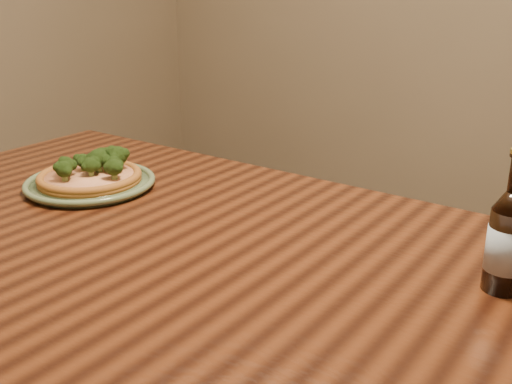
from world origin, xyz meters
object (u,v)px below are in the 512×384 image
Objects in this scene: plate at (90,183)px; beer_bottle at (508,240)px; pizza at (91,174)px; table at (197,302)px.

beer_bottle is at bearing 3.52° from plate.
pizza is 1.04× the size of beer_bottle.
beer_bottle is (0.84, 0.05, 0.07)m from plate.
table is at bearing -16.77° from pizza.
beer_bottle reaches higher than table.
table is 0.50m from beer_bottle.
table is at bearing -16.28° from plate.
table is 0.42m from plate.
pizza is (-0.39, 0.12, 0.12)m from table.
table is at bearing 178.39° from beer_bottle.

